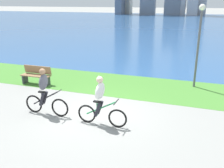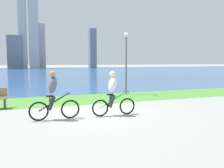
{
  "view_description": "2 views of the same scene",
  "coord_description": "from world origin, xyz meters",
  "views": [
    {
      "loc": [
        3.32,
        -7.63,
        3.91
      ],
      "look_at": [
        0.56,
        0.3,
        1.12
      ],
      "focal_mm": 40.24,
      "sensor_mm": 36.0,
      "label": 1
    },
    {
      "loc": [
        -2.59,
        -8.88,
        2.01
      ],
      "look_at": [
        0.91,
        0.52,
        1.08
      ],
      "focal_mm": 37.95,
      "sensor_mm": 36.0,
      "label": 2
    }
  ],
  "objects": [
    {
      "name": "ground_plane",
      "position": [
        0.0,
        0.0,
        0.0
      ],
      "size": [
        300.0,
        300.0,
        0.0
      ],
      "primitive_type": "plane",
      "color": "gray"
    },
    {
      "name": "grass_strip_bayside",
      "position": [
        0.0,
        3.52,
        0.0
      ],
      "size": [
        120.0,
        3.42,
        0.01
      ],
      "primitive_type": "cube",
      "color": "#478433",
      "rests_on": "ground"
    },
    {
      "name": "bay_water_surface",
      "position": [
        0.0,
        41.14,
        0.0
      ],
      "size": [
        300.0,
        71.82,
        0.0
      ],
      "primitive_type": "cube",
      "color": "#2D568C",
      "rests_on": "ground"
    },
    {
      "name": "cyclist_lead",
      "position": [
        0.5,
        -0.67,
        0.83
      ],
      "size": [
        1.72,
        0.52,
        1.68
      ],
      "color": "black",
      "rests_on": "ground"
    },
    {
      "name": "cyclist_trailing",
      "position": [
        -1.66,
        -0.57,
        0.84
      ],
      "size": [
        1.75,
        0.52,
        1.71
      ],
      "color": "black",
      "rests_on": "ground"
    },
    {
      "name": "lamppost_tall",
      "position": [
        3.28,
        4.41,
        2.49
      ],
      "size": [
        0.28,
        0.28,
        3.78
      ],
      "color": "#595960",
      "rests_on": "ground"
    },
    {
      "name": "city_skyline_far_shore",
      "position": [
        -7.55,
        68.72,
        10.25
      ],
      "size": [
        42.01,
        7.93,
        27.46
      ],
      "color": "slate",
      "rests_on": "ground"
    }
  ]
}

